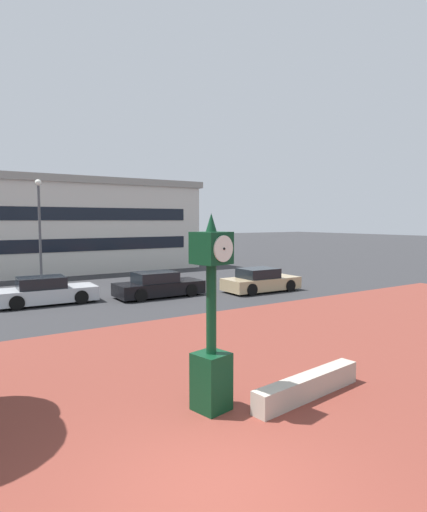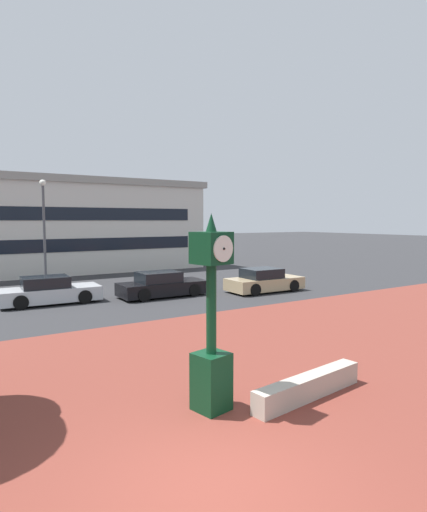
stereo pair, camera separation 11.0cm
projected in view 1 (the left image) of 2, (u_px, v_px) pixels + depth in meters
The scene contains 8 objects.
ground_plane at pixel (215, 488), 6.28m from camera, with size 200.00×200.00×0.00m, color #2D2D30.
plaza_brick_paving at pixel (133, 411), 8.81m from camera, with size 44.00×14.08×0.01m, color brown.
planter_wall at pixel (308, 386), 9.46m from camera, with size 3.20×0.40×0.50m, color #ADA393.
street_clock at pixel (211, 329), 8.72m from camera, with size 0.76×0.79×4.04m.
car_street_near at pixel (260, 281), 23.53m from camera, with size 4.27×2.04×1.28m.
car_street_mid at pixel (45, 292), 19.97m from camera, with size 4.51×2.01×1.28m.
car_street_distant at pixel (158, 286), 21.90m from camera, with size 4.48×1.92×1.28m.
street_lamp_post at pixel (40, 222), 23.82m from camera, with size 0.36×0.36×6.13m.
Camera 1 is at (-3.30, -4.98, 3.90)m, focal length 30.20 mm.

